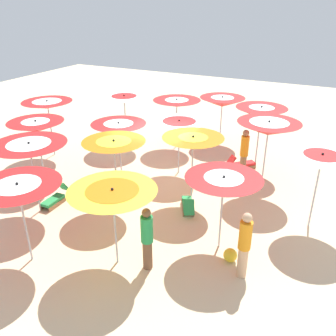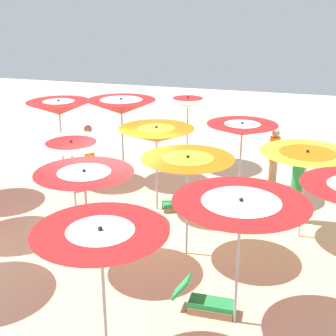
{
  "view_description": "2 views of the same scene",
  "coord_description": "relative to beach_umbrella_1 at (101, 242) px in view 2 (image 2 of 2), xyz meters",
  "views": [
    {
      "loc": [
        5.51,
        -10.16,
        6.14
      ],
      "look_at": [
        0.88,
        -0.87,
        1.21
      ],
      "focal_mm": 38.18,
      "sensor_mm": 36.0,
      "label": 1
    },
    {
      "loc": [
        -9.24,
        -4.13,
        5.28
      ],
      "look_at": [
        1.49,
        -0.82,
        1.23
      ],
      "focal_mm": 49.49,
      "sensor_mm": 36.0,
      "label": 2
    }
  ],
  "objects": [
    {
      "name": "beach_ball",
      "position": [
        7.66,
        -1.38,
        -1.9
      ],
      "size": [
        0.36,
        0.36,
        0.36
      ],
      "primitive_type": "sphere",
      "color": "yellow",
      "rests_on": "ground"
    },
    {
      "name": "beach_umbrella_11",
      "position": [
        7.2,
        -0.92,
        -0.13
      ],
      "size": [
        1.97,
        1.97,
        2.17
      ],
      "color": "#B2B2B7",
      "rests_on": "ground"
    },
    {
      "name": "beachgoer_2",
      "position": [
        8.07,
        -1.79,
        -1.13
      ],
      "size": [
        0.3,
        0.3,
        1.8
      ],
      "rotation": [
        0.0,
        0.0,
        4.75
      ],
      "color": "#D8A87F",
      "rests_on": "ground"
    },
    {
      "name": "beach_umbrella_10",
      "position": [
        5.55,
        1.03,
        -0.0
      ],
      "size": [
        1.95,
        1.95,
        2.32
      ],
      "color": "#B2B2B7",
      "rests_on": "ground"
    },
    {
      "name": "beachgoer_0",
      "position": [
        6.59,
        3.5,
        -1.08
      ],
      "size": [
        0.3,
        0.3,
        1.88
      ],
      "rotation": [
        0.0,
        0.0,
        2.69
      ],
      "color": "#A3704C",
      "rests_on": "ground"
    },
    {
      "name": "beach_umbrella_1",
      "position": [
        0.0,
        0.0,
        0.0
      ],
      "size": [
        1.96,
        1.96,
        2.32
      ],
      "color": "#B2B2B7",
      "rests_on": "ground"
    },
    {
      "name": "lounger_1",
      "position": [
        5.71,
        0.35,
        -1.87
      ],
      "size": [
        0.86,
        1.23,
        0.64
      ],
      "rotation": [
        0.0,
        0.0,
        8.34
      ],
      "color": "olive",
      "rests_on": "ground"
    },
    {
      "name": "beach_umbrella_15",
      "position": [
        9.28,
        1.19,
        0.08
      ],
      "size": [
        1.97,
        1.97,
        2.37
      ],
      "color": "#B2B2B7",
      "rests_on": "ground"
    },
    {
      "name": "ground",
      "position": [
        3.98,
        1.51,
        -2.1
      ],
      "size": [
        39.65,
        39.65,
        0.04
      ],
      "primitive_type": "cube",
      "color": "beige"
    },
    {
      "name": "beach_umbrella_6",
      "position": [
        3.51,
        -0.34,
        -0.01
      ],
      "size": [
        1.95,
        1.95,
        2.3
      ],
      "color": "#B2B2B7",
      "rests_on": "ground"
    },
    {
      "name": "beach_umbrella_9",
      "position": [
        4.26,
        2.77,
        -0.15
      ],
      "size": [
        2.02,
        2.02,
        2.15
      ],
      "color": "#B2B2B7",
      "rests_on": "ground"
    },
    {
      "name": "beach_umbrella_14",
      "position": [
        7.48,
        2.79,
        0.22
      ],
      "size": [
        2.08,
        2.08,
        2.57
      ],
      "color": "#B2B2B7",
      "rests_on": "ground"
    },
    {
      "name": "beach_umbrella_2",
      "position": [
        1.49,
        -1.75,
        0.06
      ],
      "size": [
        2.22,
        2.22,
        2.36
      ],
      "color": "#B2B2B7",
      "rests_on": "ground"
    },
    {
      "name": "lounger_0",
      "position": [
        6.37,
        4.2,
        -1.87
      ],
      "size": [
        1.09,
        1.1,
        0.61
      ],
      "rotation": [
        0.0,
        0.0,
        7.07
      ],
      "color": "olive",
      "rests_on": "ground"
    },
    {
      "name": "beach_umbrella_7",
      "position": [
        5.07,
        -2.7,
        -0.13
      ],
      "size": [
        2.13,
        2.13,
        2.17
      ],
      "color": "#B2B2B7",
      "rests_on": "ground"
    },
    {
      "name": "beachgoer_1",
      "position": [
        5.88,
        -2.54,
        -1.17
      ],
      "size": [
        0.3,
        0.3,
        1.73
      ],
      "rotation": [
        0.0,
        0.0,
        4.63
      ],
      "color": "brown",
      "rests_on": "ground"
    },
    {
      "name": "lounger_2",
      "position": [
        1.62,
        -1.2,
        -1.86
      ],
      "size": [
        0.4,
        1.13,
        0.66
      ],
      "rotation": [
        0.0,
        0.0,
        4.75
      ],
      "color": "olive",
      "rests_on": "ground"
    },
    {
      "name": "beach_umbrella_13",
      "position": [
        6.83,
        4.54,
        0.2
      ],
      "size": [
        1.92,
        1.92,
        2.54
      ],
      "color": "#B2B2B7",
      "rests_on": "ground"
    },
    {
      "name": "beach_umbrella_5",
      "position": [
        2.45,
        1.5,
        -0.13
      ],
      "size": [
        1.99,
        1.99,
        2.17
      ],
      "color": "#B2B2B7",
      "rests_on": "ground"
    }
  ]
}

